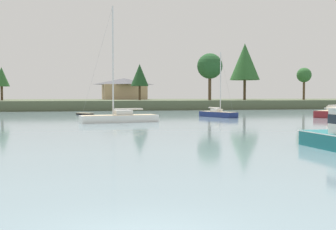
% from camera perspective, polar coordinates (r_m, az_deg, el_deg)
% --- Properties ---
extents(far_shore_bank, '(235.09, 45.34, 2.02)m').
position_cam_1_polar(far_shore_bank, '(109.22, -12.83, 1.45)').
color(far_shore_bank, '#4C563D').
rests_on(far_shore_bank, ground).
extents(sailboat_navy, '(3.81, 7.00, 9.72)m').
position_cam_1_polar(sailboat_navy, '(61.83, 6.65, -0.08)').
color(sailboat_navy, navy).
rests_on(sailboat_navy, ground).
extents(sailboat_maroon, '(9.46, 7.58, 12.52)m').
position_cam_1_polar(sailboat_maroon, '(66.70, 21.49, 0.00)').
color(sailboat_maroon, maroon).
rests_on(sailboat_maroon, ground).
extents(sailboat_white, '(9.22, 3.54, 13.87)m').
position_cam_1_polar(sailboat_white, '(49.88, -6.48, -0.64)').
color(sailboat_white, white).
rests_on(sailboat_white, ground).
extents(dinghy_black, '(2.85, 2.83, 0.44)m').
position_cam_1_polar(dinghy_black, '(69.69, -11.00, 0.11)').
color(dinghy_black, black).
rests_on(dinghy_black, ground).
extents(mooring_buoy_red, '(0.42, 0.42, 0.47)m').
position_cam_1_polar(mooring_buoy_red, '(80.20, -5.69, 0.44)').
color(mooring_buoy_red, red).
rests_on(mooring_buoy_red, ground).
extents(shore_tree_right_mid, '(5.98, 5.98, 11.00)m').
position_cam_1_polar(shore_tree_right_mid, '(101.64, 5.59, 6.47)').
color(shore_tree_right_mid, brown).
rests_on(shore_tree_right_mid, far_shore_bank).
extents(shore_tree_right, '(3.53, 3.53, 7.44)m').
position_cam_1_polar(shore_tree_right, '(102.86, -21.29, 4.74)').
color(shore_tree_right, brown).
rests_on(shore_tree_right, far_shore_bank).
extents(shore_tree_left_mid, '(3.65, 3.65, 8.05)m').
position_cam_1_polar(shore_tree_left_mid, '(113.04, 17.67, 5.04)').
color(shore_tree_left_mid, brown).
rests_on(shore_tree_left_mid, far_shore_bank).
extents(shore_tree_far_left, '(4.17, 4.17, 8.40)m').
position_cam_1_polar(shore_tree_far_left, '(99.92, -3.80, 5.31)').
color(shore_tree_far_left, brown).
rests_on(shore_tree_far_left, far_shore_bank).
extents(shore_tree_inland_c, '(7.36, 7.36, 13.95)m').
position_cam_1_polar(shore_tree_inland_c, '(108.25, 10.19, 6.99)').
color(shore_tree_inland_c, brown).
rests_on(shore_tree_inland_c, far_shore_bank).
extents(cottage_hillside, '(12.17, 10.76, 5.82)m').
position_cam_1_polar(cottage_hillside, '(118.18, -5.88, 3.53)').
color(cottage_hillside, tan).
rests_on(cottage_hillside, far_shore_bank).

